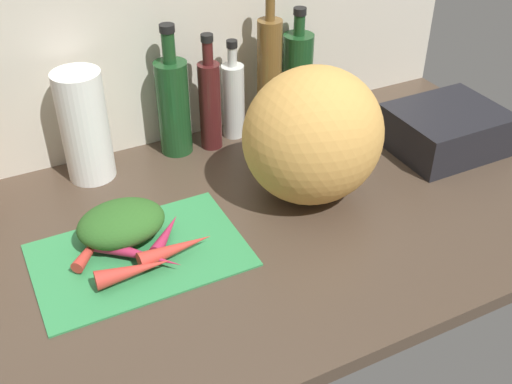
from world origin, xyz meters
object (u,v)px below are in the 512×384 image
(paper_towel_roll, at_px, (85,126))
(bottle_2, at_px, (233,98))
(dish_rack, at_px, (446,130))
(cutting_board, at_px, (140,254))
(bottle_4, at_px, (297,76))
(carrot_5, at_px, (96,242))
(bottle_0, at_px, (173,105))
(carrot_0, at_px, (176,249))
(winter_squash, at_px, (313,136))
(carrot_3, at_px, (128,229))
(carrot_6, at_px, (117,221))
(carrot_1, at_px, (134,270))
(carrot_2, at_px, (139,255))
(bottle_1, at_px, (210,103))
(carrot_4, at_px, (167,234))
(bottle_3, at_px, (269,75))

(paper_towel_roll, height_order, bottle_2, paper_towel_roll)
(paper_towel_roll, distance_m, dish_rack, 0.82)
(cutting_board, relative_size, bottle_4, 1.34)
(carrot_5, height_order, bottle_0, bottle_0)
(carrot_0, bearing_deg, paper_towel_roll, 100.66)
(cutting_board, height_order, bottle_2, bottle_2)
(winter_squash, xyz_separation_m, bottle_2, (-0.04, 0.30, -0.04))
(carrot_3, relative_size, paper_towel_roll, 0.42)
(carrot_0, bearing_deg, bottle_2, 51.95)
(carrot_5, height_order, carrot_6, carrot_6)
(carrot_1, height_order, carrot_5, carrot_1)
(carrot_3, height_order, dish_rack, dish_rack)
(cutting_board, distance_m, bottle_0, 0.40)
(cutting_board, height_order, bottle_0, bottle_0)
(carrot_2, height_order, bottle_1, bottle_1)
(bottle_1, height_order, bottle_2, bottle_1)
(carrot_1, xyz_separation_m, winter_squash, (0.42, 0.09, 0.12))
(bottle_4, bearing_deg, winter_squash, -114.67)
(dish_rack, bearing_deg, carrot_6, 176.81)
(bottle_0, height_order, bottle_4, bottle_0)
(carrot_4, bearing_deg, carrot_6, 131.99)
(carrot_3, bearing_deg, paper_towel_roll, 91.20)
(bottle_1, bearing_deg, carrot_6, -143.77)
(carrot_2, xyz_separation_m, bottle_0, (0.21, 0.35, 0.10))
(bottle_0, height_order, bottle_3, bottle_3)
(carrot_2, xyz_separation_m, bottle_4, (0.53, 0.36, 0.09))
(carrot_4, height_order, bottle_4, bottle_4)
(carrot_5, bearing_deg, bottle_0, 45.86)
(paper_towel_roll, bearing_deg, carrot_6, -91.48)
(dish_rack, bearing_deg, carrot_3, 179.28)
(bottle_0, bearing_deg, carrot_6, -132.22)
(bottle_0, xyz_separation_m, dish_rack, (0.57, -0.28, -0.07))
(bottle_0, height_order, bottle_1, bottle_0)
(paper_towel_roll, xyz_separation_m, bottle_1, (0.29, -0.00, -0.01))
(bottle_1, xyz_separation_m, bottle_2, (0.07, 0.03, -0.02))
(bottle_0, bearing_deg, bottle_3, -3.07)
(carrot_1, bearing_deg, bottle_2, 46.21)
(winter_squash, bearing_deg, dish_rack, 2.89)
(cutting_board, height_order, paper_towel_roll, paper_towel_roll)
(carrot_1, distance_m, bottle_0, 0.46)
(carrot_0, distance_m, bottle_1, 0.42)
(cutting_board, bearing_deg, bottle_2, 43.58)
(carrot_3, bearing_deg, winter_squash, -4.23)
(dish_rack, bearing_deg, carrot_0, -172.79)
(carrot_1, relative_size, bottle_2, 0.56)
(winter_squash, height_order, bottle_1, winter_squash)
(carrot_6, xyz_separation_m, winter_squash, (0.40, -0.06, 0.12))
(carrot_0, height_order, carrot_6, carrot_0)
(cutting_board, height_order, carrot_4, carrot_4)
(carrot_5, distance_m, winter_squash, 0.47)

